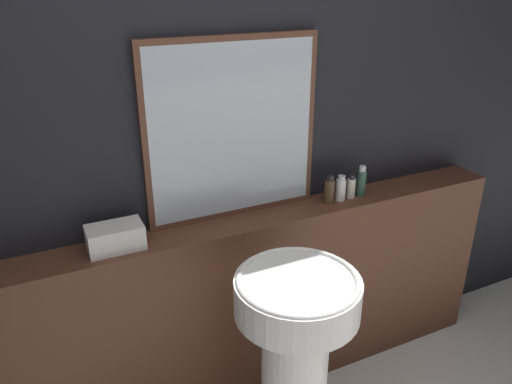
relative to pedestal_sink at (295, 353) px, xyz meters
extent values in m
cube|color=black|center=(-0.02, 0.60, 0.66)|extent=(8.00, 0.06, 2.50)
cube|color=#512D1E|center=(-0.02, 0.46, -0.10)|extent=(2.79, 0.21, 0.98)
cylinder|color=white|center=(0.00, 0.00, 0.28)|extent=(0.48, 0.48, 0.15)
torus|color=white|center=(0.00, 0.00, 0.35)|extent=(0.47, 0.47, 0.02)
cube|color=#563323|center=(-0.02, 0.55, 0.78)|extent=(0.79, 0.03, 0.79)
cube|color=#B2BCC6|center=(-0.02, 0.54, 0.78)|extent=(0.74, 0.02, 0.74)
cube|color=silver|center=(-0.57, 0.46, 0.44)|extent=(0.22, 0.13, 0.10)
cylinder|color=#4C3823|center=(0.44, 0.46, 0.44)|extent=(0.05, 0.05, 0.11)
cylinder|color=black|center=(0.44, 0.46, 0.51)|extent=(0.04, 0.04, 0.03)
cylinder|color=white|center=(0.50, 0.46, 0.44)|extent=(0.05, 0.05, 0.10)
cylinder|color=silver|center=(0.50, 0.46, 0.50)|extent=(0.04, 0.04, 0.02)
cylinder|color=beige|center=(0.57, 0.46, 0.43)|extent=(0.04, 0.04, 0.10)
cylinder|color=black|center=(0.57, 0.46, 0.49)|extent=(0.03, 0.03, 0.02)
cylinder|color=#2D4C3D|center=(0.62, 0.46, 0.45)|extent=(0.04, 0.04, 0.13)
cylinder|color=silver|center=(0.62, 0.46, 0.53)|extent=(0.03, 0.03, 0.03)
camera|label=1|loc=(-0.82, -1.34, 1.40)|focal=35.00mm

